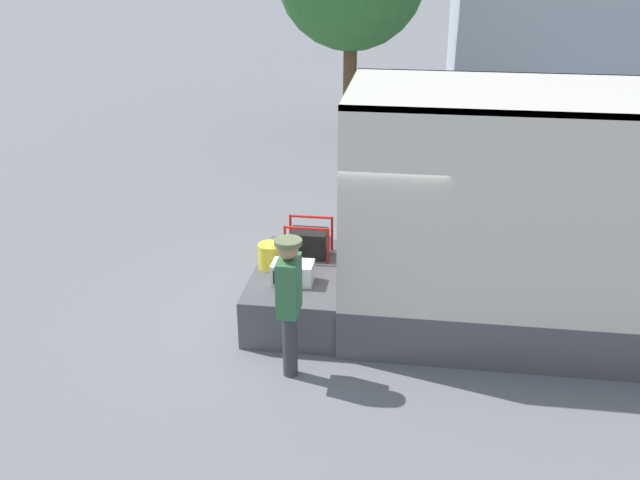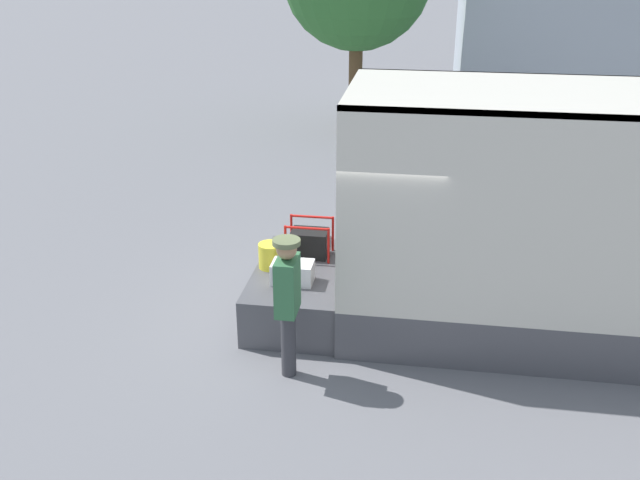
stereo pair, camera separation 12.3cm
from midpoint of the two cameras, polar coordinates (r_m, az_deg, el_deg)
The scene contains 6 objects.
ground_plane at distance 10.15m, azimuth 2.41°, elevation -5.97°, with size 160.00×160.00×0.00m, color slate.
tailgate_deck at distance 10.07m, azimuth -1.16°, elevation -4.06°, with size 1.27×2.22×0.66m, color #4C4C51.
microwave at distance 9.51m, azimuth -1.84°, elevation -2.61°, with size 0.55×0.37×0.28m.
portable_generator at distance 10.26m, azimuth -0.39°, elevation -0.21°, with size 0.65×0.47×0.53m.
orange_bucket at distance 9.92m, azimuth -3.64°, elevation -1.27°, with size 0.33×0.33×0.36m.
worker_person at distance 8.32m, azimuth -2.20°, elevation -4.28°, with size 0.32×0.44×1.79m.
Camera 2 is at (1.01, -8.78, 4.98)m, focal length 40.00 mm.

